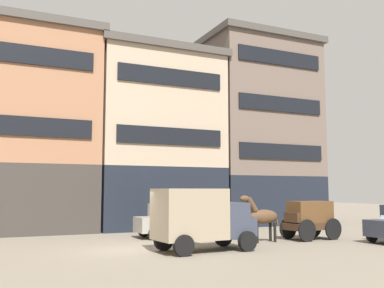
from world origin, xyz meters
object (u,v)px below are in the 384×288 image
at_px(sedan_light, 169,220).
at_px(delivery_truck_near, 202,217).
at_px(pedestrian_officer, 330,213).
at_px(cargo_wagon, 309,217).
at_px(draft_horse, 262,216).

bearing_deg(sedan_light, delivery_truck_near, -97.87).
xyz_separation_m(sedan_light, pedestrian_officer, (12.28, 1.19, 0.07)).
relative_size(sedan_light, pedestrian_officer, 2.06).
xyz_separation_m(cargo_wagon, delivery_truck_near, (-7.04, -1.61, 0.28)).
bearing_deg(cargo_wagon, delivery_truck_near, -167.14).
bearing_deg(pedestrian_officer, sedan_light, -174.48).
height_order(delivery_truck_near, sedan_light, delivery_truck_near).
height_order(sedan_light, pedestrian_officer, sedan_light).
relative_size(draft_horse, sedan_light, 0.63).
height_order(cargo_wagon, sedan_light, cargo_wagon).
distance_m(delivery_truck_near, pedestrian_officer, 14.72).
height_order(draft_horse, delivery_truck_near, delivery_truck_near).
xyz_separation_m(cargo_wagon, pedestrian_officer, (6.02, 5.17, -0.17)).
bearing_deg(draft_horse, pedestrian_officer, 30.00).
bearing_deg(pedestrian_officer, cargo_wagon, -139.31).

